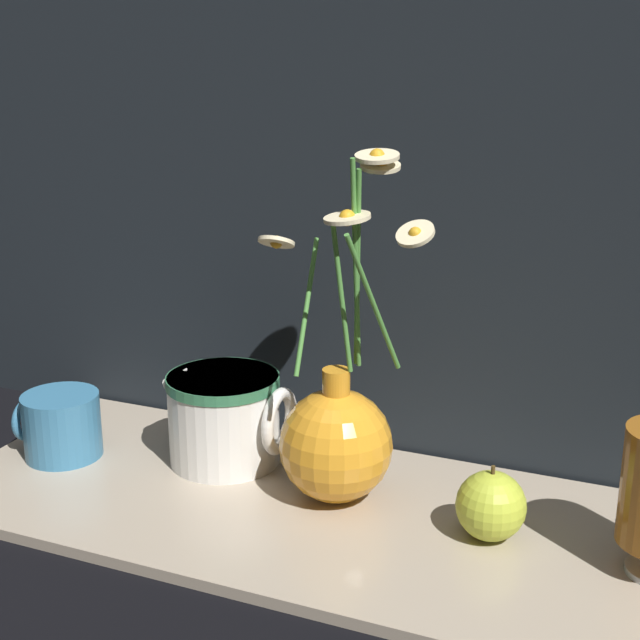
{
  "coord_description": "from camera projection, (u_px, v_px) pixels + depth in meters",
  "views": [
    {
      "loc": [
        0.32,
        -0.77,
        0.47
      ],
      "look_at": [
        0.0,
        0.0,
        0.22
      ],
      "focal_mm": 50.0,
      "sensor_mm": 36.0,
      "label": 1
    }
  ],
  "objects": [
    {
      "name": "ceramic_pitcher",
      "position": [
        225.0,
        414.0,
        1.02
      ],
      "size": [
        0.15,
        0.13,
        0.12
      ],
      "color": "white",
      "rests_on": "shelf"
    },
    {
      "name": "vase_with_flowers",
      "position": [
        336.0,
        437.0,
        0.93
      ],
      "size": [
        0.19,
        0.12,
        0.37
      ],
      "color": "orange",
      "rests_on": "shelf"
    },
    {
      "name": "ground_plane",
      "position": [
        318.0,
        517.0,
        0.94
      ],
      "size": [
        6.0,
        6.0,
        0.0
      ],
      "primitive_type": "plane",
      "color": "black"
    },
    {
      "name": "orange_fruit",
      "position": [
        491.0,
        506.0,
        0.86
      ],
      "size": [
        0.07,
        0.07,
        0.08
      ],
      "color": "#B7C638",
      "rests_on": "shelf"
    },
    {
      "name": "yellow_mug",
      "position": [
        63.0,
        424.0,
        1.05
      ],
      "size": [
        0.1,
        0.09,
        0.08
      ],
      "color": "teal",
      "rests_on": "shelf"
    },
    {
      "name": "shelf",
      "position": [
        318.0,
        512.0,
        0.93
      ],
      "size": [
        0.82,
        0.33,
        0.01
      ],
      "color": "tan",
      "rests_on": "ground_plane"
    }
  ]
}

